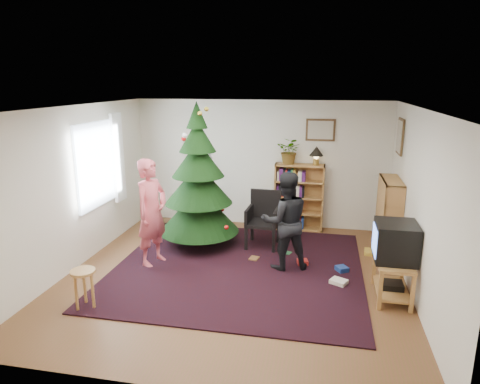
% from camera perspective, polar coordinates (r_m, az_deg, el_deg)
% --- Properties ---
extents(floor, '(5.00, 5.00, 0.00)m').
position_cam_1_polar(floor, '(6.57, -0.76, -11.14)').
color(floor, brown).
rests_on(floor, ground).
extents(ceiling, '(5.00, 5.00, 0.00)m').
position_cam_1_polar(ceiling, '(5.92, -0.84, 11.19)').
color(ceiling, white).
rests_on(ceiling, wall_back).
extents(wall_back, '(5.00, 0.02, 2.50)m').
position_cam_1_polar(wall_back, '(8.53, 2.70, 3.77)').
color(wall_back, silver).
rests_on(wall_back, floor).
extents(wall_front, '(5.00, 0.02, 2.50)m').
position_cam_1_polar(wall_front, '(3.86, -8.65, -10.15)').
color(wall_front, silver).
rests_on(wall_front, floor).
extents(wall_left, '(0.02, 5.00, 2.50)m').
position_cam_1_polar(wall_left, '(7.07, -21.04, 0.51)').
color(wall_left, silver).
rests_on(wall_left, floor).
extents(wall_right, '(0.02, 5.00, 2.50)m').
position_cam_1_polar(wall_right, '(6.13, 22.71, -1.71)').
color(wall_right, silver).
rests_on(wall_right, floor).
extents(rug, '(3.80, 3.60, 0.02)m').
position_cam_1_polar(rug, '(6.83, -0.23, -9.99)').
color(rug, black).
rests_on(rug, floor).
extents(window_pane, '(0.04, 1.20, 1.40)m').
position_cam_1_polar(window_pane, '(7.50, -18.62, 3.46)').
color(window_pane, silver).
rests_on(window_pane, wall_left).
extents(curtain, '(0.06, 0.35, 1.60)m').
position_cam_1_polar(curtain, '(8.09, -15.95, 4.43)').
color(curtain, white).
rests_on(curtain, wall_left).
extents(picture_back, '(0.55, 0.03, 0.42)m').
position_cam_1_polar(picture_back, '(8.31, 10.68, 8.13)').
color(picture_back, '#4C3319').
rests_on(picture_back, wall_back).
extents(picture_right, '(0.03, 0.50, 0.60)m').
position_cam_1_polar(picture_right, '(7.69, 20.59, 6.95)').
color(picture_right, '#4C3319').
rests_on(picture_right, wall_right).
extents(christmas_tree, '(1.40, 1.40, 2.53)m').
position_cam_1_polar(christmas_tree, '(7.43, -5.54, 0.55)').
color(christmas_tree, '#3F2816').
rests_on(christmas_tree, rug).
extents(bookshelf_back, '(0.95, 0.30, 1.30)m').
position_cam_1_polar(bookshelf_back, '(8.42, 7.85, -0.58)').
color(bookshelf_back, '#A26D39').
rests_on(bookshelf_back, floor).
extents(bookshelf_right, '(0.30, 0.95, 1.30)m').
position_cam_1_polar(bookshelf_right, '(7.52, 19.19, -3.14)').
color(bookshelf_right, '#A26D39').
rests_on(bookshelf_right, floor).
extents(tv_stand, '(0.45, 0.81, 0.55)m').
position_cam_1_polar(tv_stand, '(6.20, 19.65, -10.41)').
color(tv_stand, '#A26D39').
rests_on(tv_stand, floor).
extents(crt_tv, '(0.54, 0.58, 0.51)m').
position_cam_1_polar(crt_tv, '(6.02, 20.02, -6.22)').
color(crt_tv, black).
rests_on(crt_tv, tv_stand).
extents(armchair, '(0.57, 0.57, 0.99)m').
position_cam_1_polar(armchair, '(7.57, 3.17, -3.27)').
color(armchair, black).
rests_on(armchair, rug).
extents(stool, '(0.32, 0.32, 0.53)m').
position_cam_1_polar(stool, '(5.90, -20.16, -10.82)').
color(stool, '#A26D39').
rests_on(stool, floor).
extents(person_standing, '(0.59, 0.72, 1.71)m').
position_cam_1_polar(person_standing, '(6.84, -11.68, -2.69)').
color(person_standing, '#D0535D').
rests_on(person_standing, rug).
extents(person_by_chair, '(0.89, 0.79, 1.54)m').
position_cam_1_polar(person_by_chair, '(6.59, 6.06, -3.89)').
color(person_by_chair, black).
rests_on(person_by_chair, rug).
extents(potted_plant, '(0.56, 0.52, 0.51)m').
position_cam_1_polar(potted_plant, '(8.25, 6.67, 5.46)').
color(potted_plant, gray).
rests_on(potted_plant, bookshelf_back).
extents(table_lamp, '(0.27, 0.27, 0.36)m').
position_cam_1_polar(table_lamp, '(8.23, 10.15, 5.22)').
color(table_lamp, '#A57F33').
rests_on(table_lamp, bookshelf_back).
extents(floor_clutter, '(2.10, 1.47, 0.08)m').
position_cam_1_polar(floor_clutter, '(7.04, 10.01, -9.18)').
color(floor_clutter, '#A51E19').
rests_on(floor_clutter, rug).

